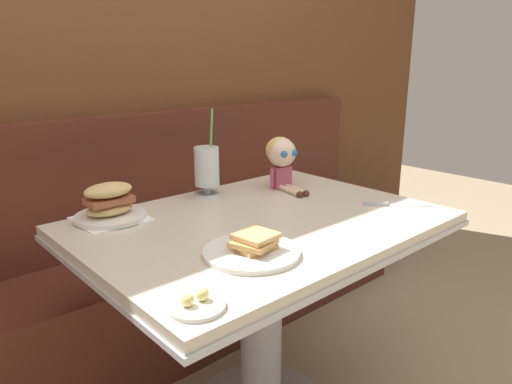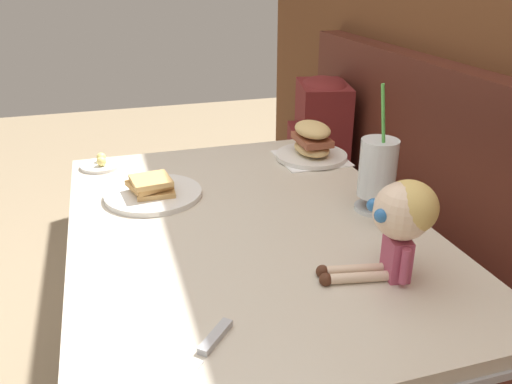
{
  "view_description": "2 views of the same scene",
  "coord_description": "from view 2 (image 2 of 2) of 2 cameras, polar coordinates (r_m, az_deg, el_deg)",
  "views": [
    {
      "loc": [
        -0.94,
        -0.84,
        1.22
      ],
      "look_at": [
        0.01,
        0.21,
        0.82
      ],
      "focal_mm": 32.91,
      "sensor_mm": 36.0,
      "label": 1
    },
    {
      "loc": [
        1.04,
        -0.11,
        1.3
      ],
      "look_at": [
        0.04,
        0.19,
        0.84
      ],
      "focal_mm": 36.26,
      "sensor_mm": 36.0,
      "label": 2
    }
  ],
  "objects": [
    {
      "name": "seated_doll",
      "position": [
        0.99,
        15.78,
        -2.6
      ],
      "size": [
        0.13,
        0.23,
        0.2
      ],
      "color": "#B74C6B",
      "rests_on": "diner_table"
    },
    {
      "name": "toast_plate",
      "position": [
        1.36,
        -11.29,
        0.05
      ],
      "size": [
        0.25,
        0.25,
        0.06
      ],
      "color": "white",
      "rests_on": "diner_table"
    },
    {
      "name": "booth_bench",
      "position": [
        1.69,
        20.56,
        -12.78
      ],
      "size": [
        2.6,
        0.48,
        1.0
      ],
      "color": "#512319",
      "rests_on": "ground"
    },
    {
      "name": "diner_table",
      "position": [
        1.31,
        -0.99,
        -10.98
      ],
      "size": [
        1.11,
        0.81,
        0.74
      ],
      "color": "beige",
      "rests_on": "ground"
    },
    {
      "name": "backpack",
      "position": [
        2.27,
        7.13,
        7.55
      ],
      "size": [
        0.34,
        0.3,
        0.41
      ],
      "color": "maroon",
      "rests_on": "booth_bench"
    },
    {
      "name": "milkshake_glass",
      "position": [
        1.27,
        13.25,
        2.18
      ],
      "size": [
        0.1,
        0.1,
        0.32
      ],
      "color": "silver",
      "rests_on": "diner_table"
    },
    {
      "name": "butter_saucer",
      "position": [
        1.6,
        -16.71,
        2.97
      ],
      "size": [
        0.12,
        0.12,
        0.04
      ],
      "color": "white",
      "rests_on": "diner_table"
    },
    {
      "name": "butter_knife",
      "position": [
        0.85,
        -5.69,
        -16.98
      ],
      "size": [
        0.19,
        0.17,
        0.01
      ],
      "color": "silver",
      "rests_on": "diner_table"
    },
    {
      "name": "sandwich_plate",
      "position": [
        1.6,
        6.18,
        5.25
      ],
      "size": [
        0.22,
        0.22,
        0.12
      ],
      "color": "white",
      "rests_on": "diner_table"
    }
  ]
}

